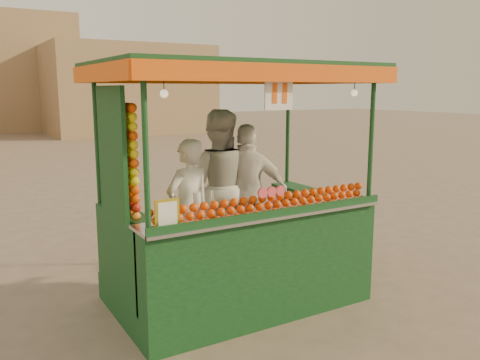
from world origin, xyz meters
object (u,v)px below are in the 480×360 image
juice_cart (234,230)px  vendor_left (189,210)px  vendor_right (248,193)px  vendor_middle (218,186)px

juice_cart → vendor_left: 0.57m
juice_cart → vendor_left: juice_cart is taller
vendor_right → juice_cart: bearing=71.5°
juice_cart → vendor_left: size_ratio=1.88×
vendor_middle → vendor_right: size_ratio=1.10×
vendor_left → vendor_middle: size_ratio=0.85×
vendor_left → vendor_right: vendor_right is taller
vendor_left → vendor_middle: vendor_middle is taller
juice_cart → vendor_right: 0.75m
juice_cart → vendor_right: bearing=45.1°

